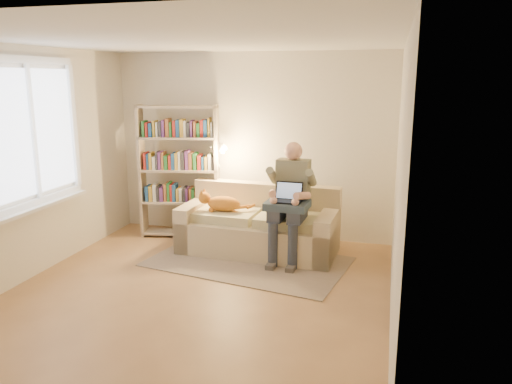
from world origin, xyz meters
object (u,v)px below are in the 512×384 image
(cat, at_px, (221,203))
(sofa, at_px, (259,228))
(bookshelf, at_px, (179,165))
(laptop, at_px, (289,197))
(person, at_px, (290,195))

(cat, bearing_deg, sofa, 14.77)
(sofa, relative_size, bookshelf, 1.09)
(cat, bearing_deg, laptop, -9.46)
(cat, xyz_separation_m, laptop, (0.94, -0.20, 0.19))
(laptop, bearing_deg, person, 94.24)
(bookshelf, bearing_deg, cat, -42.82)
(laptop, relative_size, bookshelf, 0.18)
(person, bearing_deg, sofa, 161.12)
(sofa, bearing_deg, bookshelf, 166.93)
(bookshelf, bearing_deg, laptop, -33.07)
(sofa, xyz_separation_m, laptop, (0.45, -0.31, 0.53))
(person, bearing_deg, laptop, -85.76)
(sofa, height_order, laptop, laptop)
(person, distance_m, laptop, 0.13)
(laptop, height_order, bookshelf, bookshelf)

